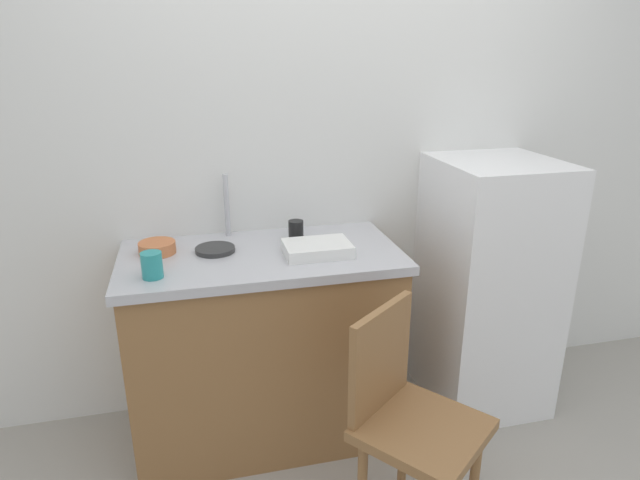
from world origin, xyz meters
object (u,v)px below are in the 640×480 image
refrigerator (487,286)px  cup_teal (152,265)px  chair (408,416)px  terracotta_bowl (157,248)px  hotplate (215,249)px  dish_tray (317,248)px  cup_black (296,230)px

refrigerator → cup_teal: refrigerator is taller
chair → terracotta_bowl: (-0.85, 0.78, 0.44)m
hotplate → chair: bearing=-50.4°
cup_teal → chair: bearing=-30.7°
chair → cup_teal: bearing=111.2°
terracotta_bowl → hotplate: (0.24, -0.04, -0.02)m
dish_tray → cup_black: 0.21m
refrigerator → hotplate: (-1.31, 0.04, 0.30)m
cup_black → cup_teal: cup_teal is taller
chair → terracotta_bowl: terracotta_bowl is taller
refrigerator → cup_teal: 1.61m
cup_black → cup_teal: bearing=-154.1°
dish_tray → terracotta_bowl: 0.68m
chair → cup_teal: cup_teal is taller
refrigerator → cup_teal: (-1.56, -0.19, 0.34)m
refrigerator → chair: refrigerator is taller
terracotta_bowl → cup_teal: bearing=-91.5°
cup_black → hotplate: bearing=-169.0°
hotplate → cup_teal: size_ratio=1.67×
hotplate → cup_black: 0.38m
dish_tray → terracotta_bowl: size_ratio=1.80×
dish_tray → cup_teal: size_ratio=2.75×
chair → refrigerator: bearing=6.8°
cup_teal → refrigerator: bearing=6.9°
chair → hotplate: 1.05m
dish_tray → cup_teal: cup_teal is taller
refrigerator → dish_tray: 0.95m
cup_black → cup_teal: 0.69m
refrigerator → cup_teal: bearing=-173.1°
chair → cup_black: size_ratio=9.96×
chair → cup_black: cup_black is taller
chair → dish_tray: size_ratio=3.18×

